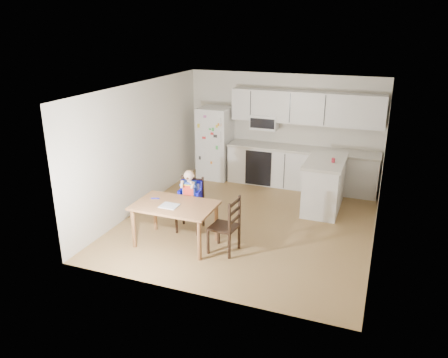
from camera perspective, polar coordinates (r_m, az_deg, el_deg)
name	(u,v)px	position (r m, az deg, el deg)	size (l,w,h in m)	color
room	(258,152)	(8.31, 4.43, 3.59)	(4.52, 5.01, 2.51)	olive
refrigerator	(215,143)	(10.43, -1.16, 4.73)	(0.72, 0.70, 1.70)	silver
kitchen_run	(301,149)	(9.95, 10.08, 3.84)	(3.37, 0.62, 2.15)	silver
kitchen_island	(324,184)	(8.92, 12.95, -0.66)	(0.73, 1.40, 1.03)	silver
red_cup	(333,160)	(8.61, 14.08, 2.40)	(0.07, 0.07, 0.09)	red
dining_table	(175,210)	(7.31, -6.43, -4.02)	(1.35, 0.87, 0.72)	brown
napkin	(169,206)	(7.21, -7.15, -3.49)	(0.29, 0.25, 0.01)	#A2A2A6
toddler_spoon	(155,198)	(7.54, -9.07, -2.51)	(0.02, 0.02, 0.12)	#0D0FB3
chair_booster	(190,194)	(7.79, -4.43, -1.92)	(0.47, 0.47, 1.13)	black
chair_side	(229,222)	(7.03, 0.66, -5.69)	(0.46, 0.46, 0.95)	black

